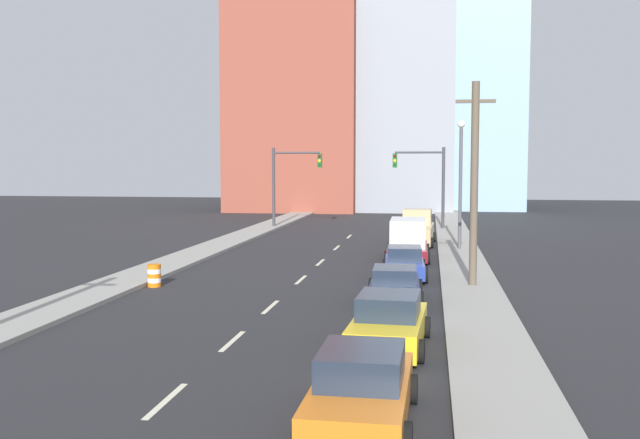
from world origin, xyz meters
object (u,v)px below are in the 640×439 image
object	(u,v)px
utility_pole_right_mid	(474,183)
street_lamp	(461,175)
sedan_orange	(361,390)
traffic_signal_right	(429,177)
pickup_truck_tan	(417,230)
traffic_signal_left	(287,177)
box_truck_maroon	(408,241)
traffic_barrel	(154,276)
sedan_navy	(395,286)
sedan_blue	(404,264)
sedan_yellow	(389,323)

from	to	relation	value
utility_pole_right_mid	street_lamp	bearing A→B (deg)	90.14
sedan_orange	utility_pole_right_mid	bearing A→B (deg)	79.95
traffic_signal_right	pickup_truck_tan	xyz separation A→B (m)	(-0.73, -9.93, -3.25)
traffic_signal_left	box_truck_maroon	xyz separation A→B (m)	(10.16, -17.53, -3.09)
traffic_barrel	traffic_signal_left	bearing A→B (deg)	89.77
traffic_signal_right	box_truck_maroon	xyz separation A→B (m)	(-1.06, -17.53, -3.09)
traffic_signal_left	street_lamp	distance (m)	18.70
traffic_barrel	sedan_navy	size ratio (longest dim) A/B	0.21
sedan_navy	sedan_blue	distance (m)	5.94
traffic_signal_left	traffic_signal_right	world-z (taller)	same
sedan_yellow	utility_pole_right_mid	bearing A→B (deg)	76.75
sedan_navy	traffic_signal_right	bearing A→B (deg)	86.03
sedan_navy	pickup_truck_tan	bearing A→B (deg)	87.04
utility_pole_right_mid	traffic_barrel	size ratio (longest dim) A/B	8.94
utility_pole_right_mid	sedan_yellow	bearing A→B (deg)	-106.10
traffic_barrel	sedan_orange	bearing A→B (deg)	-55.06
utility_pole_right_mid	box_truck_maroon	xyz separation A→B (m)	(-2.93, 8.58, -3.32)
sedan_navy	box_truck_maroon	world-z (taller)	box_truck_maroon
street_lamp	sedan_navy	size ratio (longest dim) A/B	1.72
sedan_blue	box_truck_maroon	size ratio (longest dim) A/B	0.76
traffic_barrel	box_truck_maroon	world-z (taller)	box_truck_maroon
traffic_signal_left	traffic_barrel	world-z (taller)	traffic_signal_left
street_lamp	sedan_yellow	size ratio (longest dim) A/B	1.66
utility_pole_right_mid	sedan_navy	distance (m)	5.97
sedan_yellow	pickup_truck_tan	size ratio (longest dim) A/B	0.80
sedan_orange	sedan_navy	world-z (taller)	sedan_orange
traffic_signal_right	sedan_navy	world-z (taller)	traffic_signal_right
traffic_signal_right	sedan_orange	xyz separation A→B (m)	(-1.20, -42.12, -3.44)
street_lamp	sedan_blue	xyz separation A→B (m)	(-2.87, -10.33, -3.84)
sedan_orange	sedan_navy	xyz separation A→B (m)	(0.04, 12.48, -0.07)
sedan_orange	traffic_signal_right	bearing A→B (deg)	89.20
sedan_orange	sedan_blue	distance (m)	18.42
traffic_signal_left	sedan_orange	xyz separation A→B (m)	(10.02, -42.12, -3.44)
traffic_signal_right	sedan_yellow	xyz separation A→B (m)	(-1.01, -36.11, -3.44)
street_lamp	sedan_blue	size ratio (longest dim) A/B	1.75
traffic_signal_left	utility_pole_right_mid	size ratio (longest dim) A/B	0.76
sedan_yellow	sedan_blue	size ratio (longest dim) A/B	1.05
sedan_orange	sedan_navy	bearing A→B (deg)	90.63
sedan_orange	sedan_navy	size ratio (longest dim) A/B	1.04
sedan_orange	sedan_yellow	xyz separation A→B (m)	(0.19, 6.01, 0.00)
sedan_navy	traffic_barrel	bearing A→B (deg)	167.03
pickup_truck_tan	sedan_navy	bearing A→B (deg)	-88.88
sedan_blue	pickup_truck_tan	xyz separation A→B (m)	(0.29, 13.77, 0.23)
sedan_blue	traffic_signal_left	bearing A→B (deg)	110.18
traffic_signal_right	box_truck_maroon	distance (m)	17.83
utility_pole_right_mid	sedan_orange	distance (m)	16.71
traffic_signal_left	sedan_navy	distance (m)	31.50
street_lamp	box_truck_maroon	size ratio (longest dim) A/B	1.33
sedan_navy	sedan_orange	bearing A→B (deg)	-91.94
sedan_yellow	pickup_truck_tan	xyz separation A→B (m)	(0.27, 26.17, 0.20)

